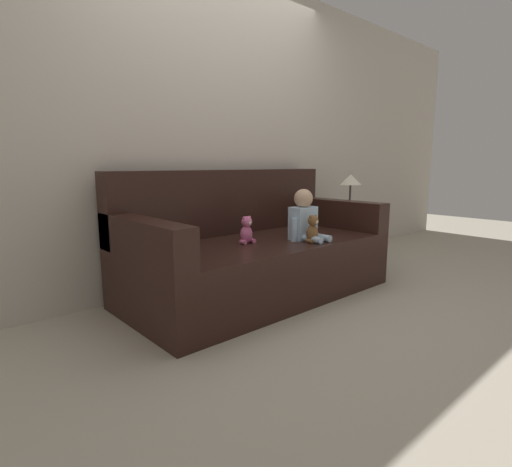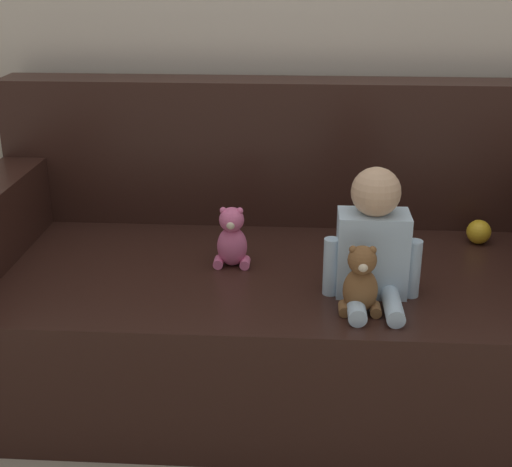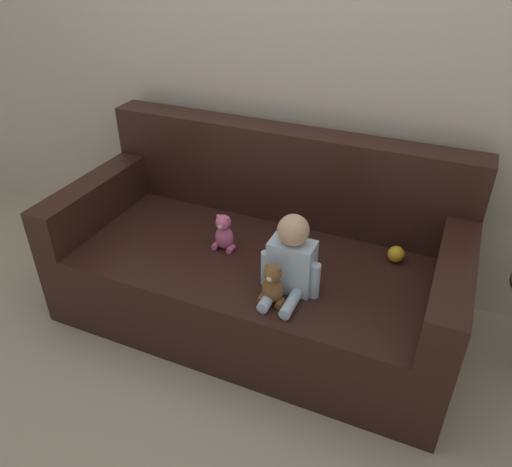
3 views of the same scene
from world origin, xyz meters
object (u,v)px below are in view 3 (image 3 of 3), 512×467
object	(u,v)px
person_baby	(291,260)
plush_toy_side	(224,233)
teddy_bear_brown	(272,285)
toy_ball	(396,254)
couch	(261,262)

from	to	relation	value
person_baby	plush_toy_side	bearing A→B (deg)	157.41
teddy_bear_brown	plush_toy_side	bearing A→B (deg)	142.63
toy_ball	couch	bearing A→B (deg)	-168.80
couch	toy_ball	size ratio (longest dim) A/B	24.51
plush_toy_side	toy_ball	bearing A→B (deg)	16.06
teddy_bear_brown	toy_ball	xyz separation A→B (m)	(0.45, 0.54, -0.05)
couch	person_baby	xyz separation A→B (m)	(0.27, -0.29, 0.28)
plush_toy_side	toy_ball	distance (m)	0.87
teddy_bear_brown	toy_ball	size ratio (longest dim) A/B	2.42
person_baby	toy_ball	bearing A→B (deg)	45.71
plush_toy_side	toy_ball	size ratio (longest dim) A/B	2.38
teddy_bear_brown	plush_toy_side	world-z (taller)	teddy_bear_brown
person_baby	plush_toy_side	distance (m)	0.47
toy_ball	plush_toy_side	bearing A→B (deg)	-163.94
couch	teddy_bear_brown	bearing A→B (deg)	-60.48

